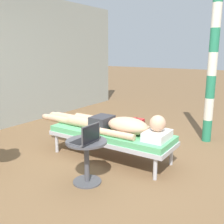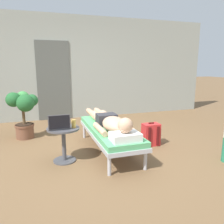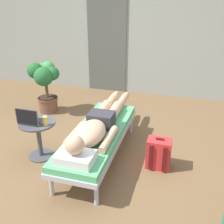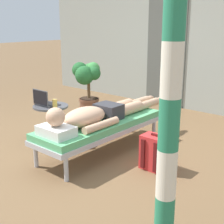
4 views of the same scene
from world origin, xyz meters
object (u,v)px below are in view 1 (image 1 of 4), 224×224
at_px(lounge_chair, 111,135).
at_px(backpack, 135,131).
at_px(drink_glass, 97,133).
at_px(laptop, 86,138).
at_px(side_table, 87,154).
at_px(porch_post, 212,64).
at_px(person_reclining, 113,124).

xyz_separation_m(lounge_chair, backpack, (0.80, 0.03, -0.15)).
bearing_deg(lounge_chair, drink_glass, -160.24).
bearing_deg(backpack, drink_glass, -169.84).
bearing_deg(lounge_chair, laptop, -164.58).
bearing_deg(side_table, lounge_chair, 13.00).
height_order(backpack, porch_post, porch_post).
bearing_deg(porch_post, laptop, 162.64).
distance_m(backpack, porch_post, 1.69).
height_order(side_table, porch_post, porch_post).
height_order(person_reclining, drink_glass, person_reclining).
relative_size(laptop, backpack, 0.73).
distance_m(side_table, drink_glass, 0.28).
bearing_deg(drink_glass, porch_post, -19.07).
bearing_deg(laptop, side_table, 40.52).
xyz_separation_m(laptop, drink_glass, (0.21, 0.01, 0.00)).
height_order(lounge_chair, laptop, laptop).
xyz_separation_m(lounge_chair, side_table, (-0.77, -0.18, 0.01)).
bearing_deg(porch_post, side_table, 161.08).
xyz_separation_m(drink_glass, backpack, (1.42, 0.25, -0.39)).
bearing_deg(laptop, drink_glass, 1.70).
height_order(laptop, porch_post, porch_post).
bearing_deg(lounge_chair, backpack, 2.28).
bearing_deg(laptop, lounge_chair, 15.42).
height_order(side_table, laptop, laptop).
bearing_deg(person_reclining, porch_post, -30.97).
height_order(lounge_chair, porch_post, porch_post).
height_order(lounge_chair, side_table, side_table).
distance_m(side_table, backpack, 1.59).
xyz_separation_m(side_table, backpack, (1.57, 0.21, -0.16)).
xyz_separation_m(person_reclining, drink_glass, (-0.62, -0.18, 0.07)).
bearing_deg(drink_glass, lounge_chair, 19.76).
relative_size(side_table, porch_post, 0.20).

